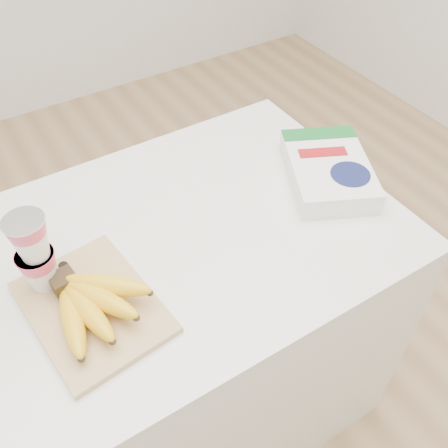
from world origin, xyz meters
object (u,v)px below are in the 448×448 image
Objects in this scene: cutting_board at (92,307)px; cereal_box at (328,170)px; table at (177,338)px; yogurt_stack at (34,252)px; bananas at (90,302)px.

cereal_box is (0.64, 0.06, 0.02)m from cutting_board.
table is 0.46m from cutting_board.
cereal_box is (0.44, -0.03, 0.43)m from table.
yogurt_stack reaches higher than table.
cereal_box is (0.64, 0.07, -0.01)m from bananas.
yogurt_stack reaches higher than cereal_box.
bananas is (-0.00, -0.02, 0.04)m from cutting_board.
yogurt_stack reaches higher than cutting_board.
cutting_board is at bearing 79.74° from bananas.
yogurt_stack is 0.70m from cereal_box.
bananas reaches higher than cutting_board.
cereal_box is at bearing -0.79° from cutting_board.
yogurt_stack is at bearing 178.62° from table.
bananas is 0.14m from yogurt_stack.
cereal_box reaches higher than cutting_board.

